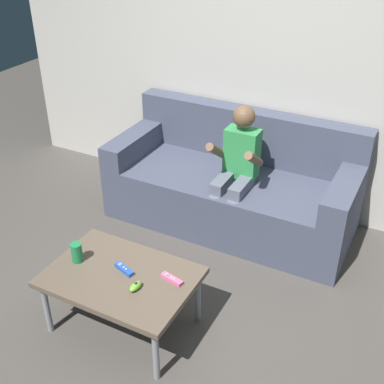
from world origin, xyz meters
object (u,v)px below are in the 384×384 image
coffee_table (121,280)px  game_remote_pink_far_corner (172,279)px  game_remote_blue_near_edge (124,269)px  soda_can (77,253)px  nunchuk_lime (136,286)px  couch (233,186)px  person_seated_on_couch (236,167)px

coffee_table → game_remote_pink_far_corner: (0.28, 0.09, 0.05)m
game_remote_blue_near_edge → soda_can: bearing=-170.3°
game_remote_blue_near_edge → nunchuk_lime: (0.14, -0.10, 0.01)m
couch → person_seated_on_couch: (0.09, -0.18, 0.28)m
person_seated_on_couch → nunchuk_lime: person_seated_on_couch is taller
couch → nunchuk_lime: 1.43m
coffee_table → nunchuk_lime: 0.16m
game_remote_blue_near_edge → soda_can: soda_can is taller
couch → game_remote_blue_near_edge: (-0.11, -1.32, 0.11)m
person_seated_on_couch → coffee_table: person_seated_on_couch is taller
coffee_table → game_remote_pink_far_corner: game_remote_pink_far_corner is taller
couch → soda_can: bearing=-106.5°
game_remote_blue_near_edge → soda_can: 0.30m
couch → soda_can: (-0.41, -1.37, 0.16)m
game_remote_blue_near_edge → nunchuk_lime: 0.17m
coffee_table → game_remote_blue_near_edge: size_ratio=5.84×
game_remote_blue_near_edge → coffee_table: bearing=-88.5°
coffee_table → soda_can: 0.31m
game_remote_pink_far_corner → soda_can: 0.59m
game_remote_pink_far_corner → couch: bearing=97.7°
game_remote_blue_near_edge → couch: bearing=85.1°
game_remote_pink_far_corner → nunchuk_lime: bearing=-133.3°
coffee_table → game_remote_pink_far_corner: 0.30m
soda_can → nunchuk_lime: bearing=-6.4°
couch → game_remote_blue_near_edge: couch is taller
coffee_table → nunchuk_lime: (0.14, -0.06, 0.06)m
couch → coffee_table: (-0.11, -1.36, 0.06)m
game_remote_blue_near_edge → nunchuk_lime: size_ratio=1.53×
couch → game_remote_blue_near_edge: 1.33m
coffee_table → soda_can: bearing=-177.9°
coffee_table → couch: bearing=85.3°
nunchuk_lime → game_remote_blue_near_edge: bearing=145.3°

